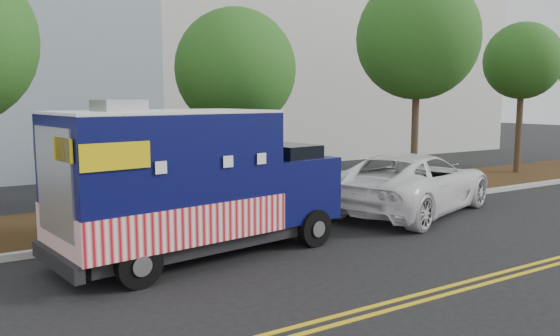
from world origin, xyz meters
TOP-DOWN VIEW (x-y plane):
  - ground at (0.00, 0.00)m, footprint 120.00×120.00m
  - curb at (0.00, 1.40)m, footprint 120.00×0.18m
  - mulch_strip at (0.00, 3.50)m, footprint 120.00×4.00m
  - centerline_near at (0.00, -4.45)m, footprint 120.00×0.10m
  - centerline_far at (0.00, -4.70)m, footprint 120.00×0.10m
  - tree_b at (1.13, 3.58)m, footprint 3.53×3.53m
  - tree_c at (8.59, 3.69)m, footprint 4.45×4.45m
  - tree_d at (14.74, 3.64)m, footprint 3.22×3.22m
  - sign_post at (-3.29, 1.64)m, footprint 0.06×0.06m
  - food_truck at (-2.00, -0.35)m, footprint 6.48×3.15m
  - white_car at (5.33, 0.58)m, footprint 6.86×4.79m

SIDE VIEW (x-z plane):
  - ground at x=0.00m, z-range 0.00..0.00m
  - centerline_near at x=0.00m, z-range 0.00..0.01m
  - centerline_far at x=0.00m, z-range 0.00..0.01m
  - curb at x=0.00m, z-range 0.00..0.15m
  - mulch_strip at x=0.00m, z-range 0.00..0.15m
  - white_car at x=5.33m, z-range 0.00..1.74m
  - sign_post at x=-3.29m, z-range 0.00..2.40m
  - food_truck at x=-2.00m, z-range -0.15..3.13m
  - tree_b at x=1.13m, z-range 1.18..7.09m
  - tree_d at x=14.74m, z-range 1.61..8.10m
  - tree_c at x=8.59m, z-range 1.62..9.32m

